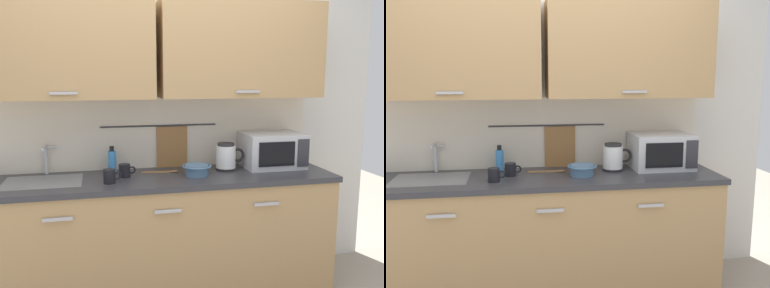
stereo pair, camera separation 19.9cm
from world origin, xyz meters
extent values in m
cube|color=tan|center=(0.00, 0.30, 0.43)|extent=(2.50, 0.60, 0.86)
cube|color=#B7B7BC|center=(-0.69, -0.01, 0.74)|extent=(0.18, 0.02, 0.02)
cube|color=#B7B7BC|center=(0.00, -0.01, 0.74)|extent=(0.18, 0.02, 0.02)
cube|color=#B7B7BC|center=(0.69, -0.01, 0.74)|extent=(0.18, 0.02, 0.02)
cube|color=#333338|center=(0.00, 0.30, 0.88)|extent=(2.53, 0.63, 0.04)
cube|color=#9EA0A5|center=(-0.81, 0.32, 0.85)|extent=(0.52, 0.38, 0.09)
cube|color=silver|center=(0.00, 0.63, 1.25)|extent=(3.70, 0.06, 2.50)
cube|color=beige|center=(0.00, 0.59, 1.18)|extent=(2.50, 0.01, 0.55)
cube|color=tan|center=(-0.64, 0.43, 1.80)|extent=(1.23, 0.33, 0.70)
cube|color=#B7B7BC|center=(-0.64, 0.26, 1.50)|extent=(0.18, 0.01, 0.02)
cube|color=tan|center=(0.64, 0.43, 1.80)|extent=(1.23, 0.33, 0.70)
cube|color=#B7B7BC|center=(0.64, 0.26, 1.50)|extent=(0.18, 0.01, 0.02)
cylinder|color=#333338|center=(0.04, 0.58, 1.23)|extent=(0.90, 0.01, 0.01)
cube|color=olive|center=(0.13, 0.58, 1.05)|extent=(0.24, 0.02, 0.34)
cylinder|color=#B2B5BA|center=(-0.81, 0.55, 1.01)|extent=(0.03, 0.03, 0.22)
cylinder|color=#B2B5BA|center=(-0.81, 0.47, 1.11)|extent=(0.02, 0.16, 0.02)
cube|color=#B2B5BA|center=(-0.77, 0.55, 1.10)|extent=(0.07, 0.02, 0.01)
cube|color=silver|center=(0.90, 0.41, 1.04)|extent=(0.46, 0.34, 0.27)
cube|color=black|center=(0.87, 0.24, 1.04)|extent=(0.29, 0.01, 0.18)
cube|color=#2D2D33|center=(1.08, 0.24, 1.04)|extent=(0.09, 0.01, 0.21)
cylinder|color=black|center=(0.52, 0.39, 0.91)|extent=(0.16, 0.16, 0.02)
cylinder|color=white|center=(0.52, 0.39, 1.00)|extent=(0.15, 0.15, 0.17)
cylinder|color=#262628|center=(0.52, 0.39, 1.10)|extent=(0.13, 0.13, 0.02)
torus|color=black|center=(0.61, 0.39, 1.01)|extent=(0.11, 0.02, 0.11)
cylinder|color=#3F8CD8|center=(-0.33, 0.50, 0.98)|extent=(0.06, 0.06, 0.16)
cylinder|color=black|center=(-0.33, 0.50, 1.08)|extent=(0.03, 0.03, 0.04)
cylinder|color=black|center=(-0.25, 0.32, 0.95)|extent=(0.08, 0.08, 0.09)
torus|color=black|center=(-0.20, 0.32, 0.95)|extent=(0.06, 0.01, 0.06)
cylinder|color=#4C7093|center=(0.26, 0.26, 0.94)|extent=(0.17, 0.17, 0.07)
torus|color=#4C7093|center=(0.26, 0.26, 0.97)|extent=(0.21, 0.21, 0.01)
cylinder|color=black|center=(-0.36, 0.18, 0.95)|extent=(0.08, 0.08, 0.09)
torus|color=black|center=(-0.31, 0.18, 0.95)|extent=(0.06, 0.01, 0.06)
cube|color=#9E7042|center=(-0.02, 0.41, 0.91)|extent=(0.22, 0.03, 0.01)
ellipsoid|color=#9E7042|center=(0.12, 0.40, 0.91)|extent=(0.06, 0.04, 0.01)
camera|label=1|loc=(-0.41, -2.53, 1.61)|focal=38.16mm
camera|label=2|loc=(-0.22, -2.57, 1.61)|focal=38.16mm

